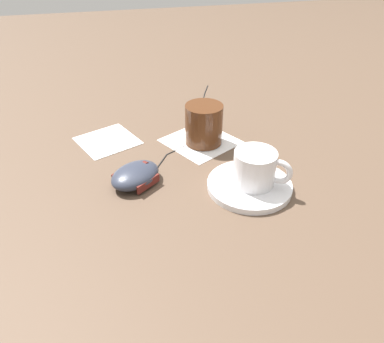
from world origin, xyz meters
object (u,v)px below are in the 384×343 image
drinking_glass (204,124)px  saucer (249,185)px  coffee_cup (256,168)px  computer_mouse (135,175)px

drinking_glass → saucer: bearing=101.7°
saucer → coffee_cup: bearing=168.9°
computer_mouse → drinking_glass: (-0.16, -0.11, 0.03)m
coffee_cup → drinking_glass: (0.04, -0.17, 0.00)m
saucer → coffee_cup: (-0.01, 0.00, 0.04)m
computer_mouse → saucer: bearing=161.5°
coffee_cup → computer_mouse: size_ratio=0.77×
saucer → computer_mouse: size_ratio=1.26×
saucer → computer_mouse: computer_mouse is taller
computer_mouse → drinking_glass: drinking_glass is taller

